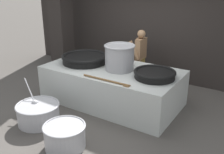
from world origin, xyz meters
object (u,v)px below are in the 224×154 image
Objects in this scene: giant_wok_near at (85,58)px; prep_bowl_meat at (65,135)px; prep_bowl_vegetables at (38,112)px; stock_pot at (120,57)px; giant_wok_far at (155,74)px; cook at (140,56)px.

prep_bowl_meat is at bearing -61.24° from giant_wok_near.
prep_bowl_vegetables is at bearing -87.69° from giant_wok_near.
prep_bowl_vegetables is at bearing -118.89° from stock_pot.
prep_bowl_meat is (-0.79, -1.94, -0.69)m from giant_wok_far.
giant_wok_far is 1.17× the size of prep_bowl_meat.
giant_wok_near is 1.60× the size of stock_pot.
prep_bowl_meat is (1.09, -1.98, -0.71)m from giant_wok_near.
stock_pot is 2.20m from prep_bowl_meat.
stock_pot is at bearing 176.28° from giant_wok_far.
giant_wok_far is at bearing -3.72° from stock_pot.
stock_pot is (0.99, 0.02, 0.19)m from giant_wok_near.
prep_bowl_meat is at bearing -18.13° from prep_bowl_vegetables.
prep_bowl_meat is at bearing -112.02° from giant_wok_far.
prep_bowl_meat is (0.10, -2.00, -0.90)m from stock_pot.
giant_wok_near is 1.80m from prep_bowl_vegetables.
giant_wok_far is 0.80× the size of prep_bowl_vegetables.
giant_wok_far is 2.52m from prep_bowl_vegetables.
giant_wok_near is 1.53m from cook.
giant_wok_near is at bearing 178.75° from giant_wok_far.
giant_wok_far is at bearing 41.65° from prep_bowl_vegetables.
giant_wok_far reaches higher than prep_bowl_vegetables.
cook is at bearing 73.97° from prep_bowl_vegetables.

